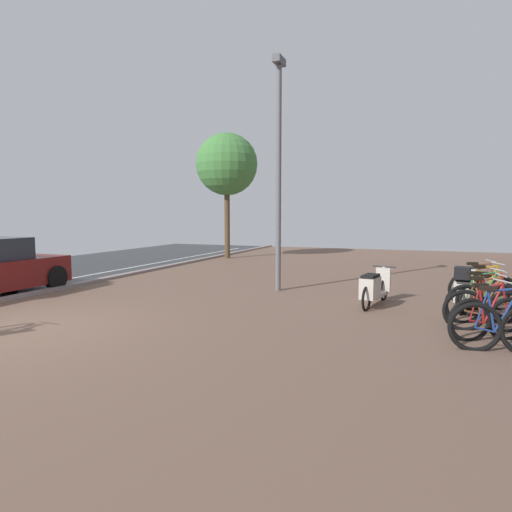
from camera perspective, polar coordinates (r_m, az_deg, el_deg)
The scene contains 12 objects.
ground at distance 7.72m, azimuth -21.80°, elevation -9.93°, with size 21.00×40.00×0.13m.
bicycle_rack_00 at distance 7.31m, azimuth 28.82°, elevation -8.00°, with size 1.42×0.48×1.02m.
bicycle_rack_01 at distance 7.89m, azimuth 27.63°, elevation -7.10°, with size 1.23×0.66×0.97m.
bicycle_rack_02 at distance 8.49m, azimuth 27.29°, elevation -6.18°, with size 1.38×0.48×1.00m.
bicycle_rack_03 at distance 9.09m, azimuth 27.05°, elevation -5.40°, with size 1.35×0.60×1.01m.
bicycle_rack_04 at distance 9.71m, azimuth 27.72°, elevation -4.93°, with size 1.25×0.48×0.93m.
bicycle_rack_05 at distance 10.31m, azimuth 27.39°, elevation -4.22°, with size 1.30×0.58×1.00m.
bicycle_rack_06 at distance 10.90m, azimuth 26.68°, elevation -3.70°, with size 1.32×0.54×1.00m.
scooter_near at distance 9.83m, azimuth 14.80°, elevation -3.99°, with size 0.63×1.85×0.81m.
scooter_mid at distance 10.02m, azimuth 25.05°, elevation -3.86°, with size 0.60×1.76×0.97m.
lamp_post at distance 11.44m, azimuth 2.90°, elevation 11.73°, with size 0.20×0.52×5.81m.
street_tree at distance 19.91m, azimuth -3.76°, elevation 11.57°, with size 2.70×2.70×5.47m.
Camera 1 is at (6.56, -5.41, 1.97)m, focal length 31.28 mm.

